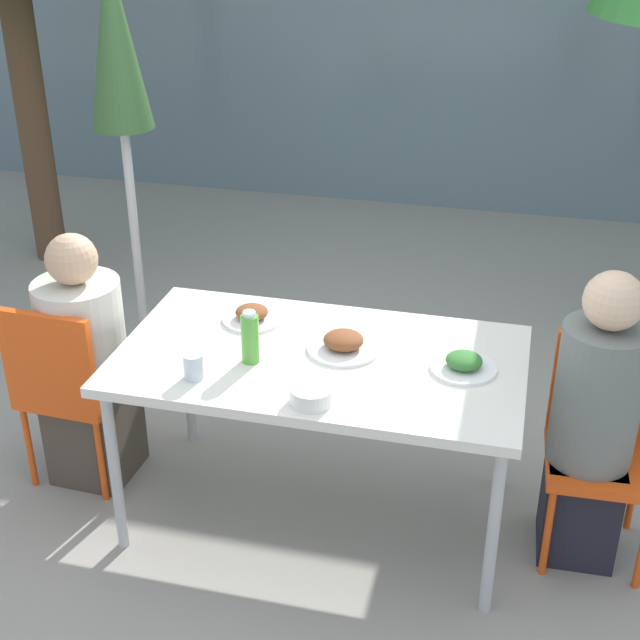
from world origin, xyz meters
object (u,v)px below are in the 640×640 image
chair_left (67,381)px  person_left (87,368)px  bottle (250,338)px  salad_bowl (311,395)px  person_right (592,427)px  closed_umbrella (119,79)px  drinking_cup (194,366)px  chair_right (602,432)px

chair_left → person_left: 0.10m
chair_left → bottle: size_ratio=4.16×
bottle → salad_bowl: bottle is taller
person_right → bottle: (-1.25, -0.14, 0.28)m
closed_umbrella → drinking_cup: 1.55m
closed_umbrella → salad_bowl: size_ratio=14.02×
bottle → person_left: bearing=169.0°
chair_left → person_left: (0.05, 0.08, 0.02)m
chair_left → salad_bowl: chair_left is taller
person_left → chair_right: person_left is taller
person_left → drinking_cup: bearing=-24.4°
chair_left → salad_bowl: (1.12, -0.30, 0.28)m
person_left → person_right: (2.03, -0.01, 0.04)m
closed_umbrella → salad_bowl: (1.19, -1.20, -0.75)m
drinking_cup → salad_bowl: (0.45, -0.06, -0.02)m
closed_umbrella → salad_bowl: 1.85m
person_left → person_right: 2.03m
chair_right → person_right: 0.12m
chair_right → person_left: bearing=-0.1°
chair_left → chair_right: 2.14m
bottle → drinking_cup: size_ratio=2.15×
person_left → drinking_cup: person_left is taller
closed_umbrella → chair_left: bearing=-85.3°
closed_umbrella → person_right: bearing=-21.1°
chair_left → closed_umbrella: closed_umbrella is taller
chair_right → closed_umbrella: bearing=-20.9°
chair_right → salad_bowl: 1.14m
chair_left → person_right: bearing=4.5°
person_right → closed_umbrella: bearing=-23.2°
chair_left → bottle: bearing=-2.3°
person_left → chair_right: size_ratio=1.31×
closed_umbrella → chair_right: bearing=-18.8°
chair_right → bottle: 1.37m
person_right → closed_umbrella: size_ratio=0.56×
bottle → closed_umbrella: bearing=132.9°
closed_umbrella → salad_bowl: bearing=-45.0°
chair_right → person_right: (-0.05, -0.08, 0.07)m
person_right → salad_bowl: size_ratio=7.87×
chair_left → person_left: size_ratio=0.76×
person_right → salad_bowl: person_right is taller
chair_right → drinking_cup: bearing=12.7°
chair_right → person_right: bearing=58.1°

